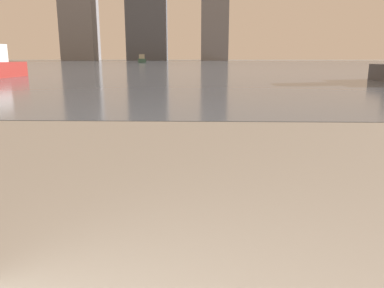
% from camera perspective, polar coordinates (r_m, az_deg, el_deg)
% --- Properties ---
extents(harbor_water, '(180.00, 110.00, 0.01)m').
position_cam_1_polar(harbor_water, '(61.78, 1.54, 12.10)').
color(harbor_water, slate).
rests_on(harbor_water, ground_plane).
extents(harbor_boat_1, '(2.20, 4.48, 1.61)m').
position_cam_1_polar(harbor_boat_1, '(75.91, -7.66, 12.62)').
color(harbor_boat_1, '#335647').
rests_on(harbor_boat_1, harbor_water).
extents(skyline_tower_1, '(11.61, 8.77, 25.65)m').
position_cam_1_polar(skyline_tower_1, '(119.57, -6.91, 18.68)').
color(skyline_tower_1, '#4C515B').
rests_on(skyline_tower_1, ground_plane).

